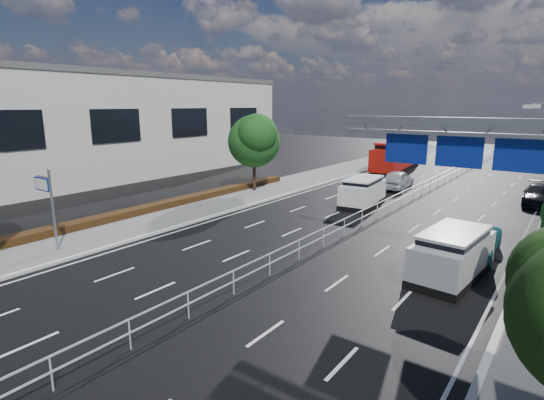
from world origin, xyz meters
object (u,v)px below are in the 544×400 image
Objects in this scene: parked_car_teal at (470,241)px; pedestrian_a at (536,270)px; parked_car_dark at (539,195)px; near_car_silver at (398,179)px; red_bus at (396,155)px; near_car_dark at (464,152)px; overhead_gantry at (477,146)px; toilet_sign at (47,195)px; white_minivan at (363,192)px; silver_minivan at (452,254)px.

pedestrian_a is at bearing -52.06° from parked_car_teal.
near_car_silver is at bearing 177.92° from parked_car_dark.
red_bus reaches higher than near_car_dark.
overhead_gantry is at bearing 102.22° from near_car_dark.
overhead_gantry is at bearing -85.40° from parked_car_teal.
parked_car_teal is 1.01× the size of parked_car_dark.
overhead_gantry is 30.06m from red_bus.
near_car_dark is 30.81m from parked_car_dark.
near_car_silver is at bearing -73.95° from red_bus.
toilet_sign is at bearing 69.10° from near_car_silver.
red_bus is 17.81m from parked_car_dark.
white_minivan is 18.53m from red_bus.
silver_minivan is 0.99× the size of parked_car_teal.
pedestrian_a is (2.86, -1.70, -4.48)m from overhead_gantry.
parked_car_teal is (9.76, -43.45, 0.03)m from near_car_dark.
white_minivan is at bearing 91.29° from near_car_dark.
overhead_gantry reaches higher than parked_car_teal.
near_car_silver is 17.27m from parked_car_teal.
near_car_silver is 20.32m from silver_minivan.
parked_car_teal is at bearing 102.45° from near_car_dark.
silver_minivan is (9.76, -46.92, 0.34)m from near_car_dark.
silver_minivan reaches higher than parked_car_teal.
silver_minivan is at bearing -70.66° from red_bus.
toilet_sign is at bearing 15.18° from pedestrian_a.
near_car_dark is at bearing 102.42° from overhead_gantry.
overhead_gantry is 2.40× the size of near_car_dark.
overhead_gantry is at bearing -37.66° from pedestrian_a.
red_bus is 2.40× the size of near_car_silver.
near_car_dark is (-10.00, 45.40, -4.90)m from overhead_gantry.
red_bus is 32.67m from pedestrian_a.
silver_minivan is at bearing -98.94° from overhead_gantry.
white_minivan is at bearing 135.84° from silver_minivan.
overhead_gantry is 1.94× the size of silver_minivan.
toilet_sign is at bearing 81.89° from near_car_dark.
white_minivan reaches higher than parked_car_teal.
parked_car_teal is at bearing -99.89° from parked_car_dark.
white_minivan is 7.98m from near_car_silver.
overhead_gantry is 4.82m from silver_minivan.
parked_car_dark is (10.84, 0.17, -0.07)m from near_car_silver.
overhead_gantry is 13.35m from white_minivan.
pedestrian_a is at bearing 1.88° from silver_minivan.
silver_minivan is 18.46m from parked_car_dark.
overhead_gantry is 2.03× the size of white_minivan.
overhead_gantry is 1.95× the size of parked_car_dark.
red_bus reaches higher than white_minivan.
near_car_silver is 0.93× the size of parked_car_dark.
parked_car_dark is at bearing -39.12° from red_bus.
toilet_sign is 56.02m from near_car_dark.
parked_car_dark is at bearing 32.37° from white_minivan.
red_bus reaches higher than parked_car_teal.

